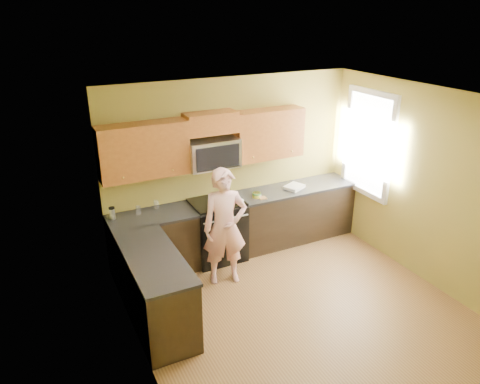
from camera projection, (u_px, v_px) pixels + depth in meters
floor at (298, 309)px, 5.87m from camera, size 4.00×4.00×0.00m
ceiling at (311, 101)px, 4.84m from camera, size 4.00×4.00×0.00m
wall_back at (231, 165)px, 7.01m from camera, size 4.00×0.00×4.00m
wall_front at (442, 309)px, 3.70m from camera, size 4.00×0.00×4.00m
wall_left at (137, 253)px, 4.53m from camera, size 0.00×4.00×4.00m
wall_right at (427, 187)px, 6.18m from camera, size 0.00×4.00×4.00m
cabinet_back_run at (240, 226)px, 7.11m from camera, size 4.00×0.60×0.88m
cabinet_left_run at (155, 291)px, 5.50m from camera, size 0.60×1.60×0.88m
countertop_back at (240, 199)px, 6.93m from camera, size 4.00×0.62×0.04m
countertop_left at (153, 257)px, 5.33m from camera, size 0.62×1.60×0.04m
stove at (217, 230)px, 6.91m from camera, size 0.76×0.65×0.95m
microwave at (213, 167)px, 6.64m from camera, size 0.76×0.40×0.42m
upper_cab_left at (146, 177)px, 6.27m from camera, size 1.22×0.33×0.75m
upper_cab_right at (267, 157)px, 7.06m from camera, size 1.12×0.33×0.75m
upper_cab_over_mw at (211, 123)px, 6.43m from camera, size 0.76×0.33×0.30m
window at (368, 144)px, 7.05m from camera, size 0.06×1.06×1.66m
woman at (225, 227)px, 6.20m from camera, size 0.69×0.53×1.67m
frying_pan at (221, 206)px, 6.58m from camera, size 0.27×0.46×0.06m
butter_tub at (257, 197)px, 6.94m from camera, size 0.15×0.15×0.10m
toast_slice at (263, 198)px, 6.90m from camera, size 0.12×0.12×0.01m
napkin_a at (240, 201)px, 6.75m from camera, size 0.14×0.15×0.06m
napkin_b at (258, 195)px, 6.94m from camera, size 0.14×0.15×0.07m
dish_towel at (294, 187)px, 7.27m from camera, size 0.37×0.34×0.05m
travel_mug at (113, 219)px, 6.24m from camera, size 0.09×0.09×0.18m
glass_a at (138, 210)px, 6.36m from camera, size 0.08×0.08×0.12m
glass_b at (156, 204)px, 6.55m from camera, size 0.07×0.07×0.12m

